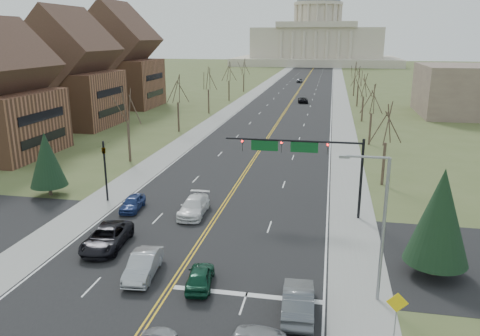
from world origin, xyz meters
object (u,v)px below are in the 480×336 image
at_px(car_sb_outer_second, 133,203).
at_px(car_far_sb, 300,80).
at_px(car_sb_inner_second, 194,206).
at_px(car_sb_inner_lead, 143,265).
at_px(car_sb_outer_lead, 107,237).
at_px(car_nb_inner_lead, 200,276).
at_px(car_nb_outer_lead, 298,301).
at_px(signal_mast, 303,153).
at_px(street_light, 380,220).
at_px(warn_sign, 397,307).
at_px(signal_left, 105,164).
at_px(car_far_nb, 303,100).

relative_size(car_sb_outer_second, car_far_sb, 0.93).
bearing_deg(car_sb_inner_second, car_sb_inner_lead, -92.81).
height_order(car_sb_outer_lead, car_sb_inner_second, car_sb_outer_lead).
relative_size(car_nb_inner_lead, car_sb_inner_second, 0.75).
height_order(car_nb_outer_lead, car_sb_outer_lead, car_nb_outer_lead).
distance_m(car_nb_inner_lead, car_sb_outer_second, 15.64).
distance_m(signal_mast, car_sb_inner_lead, 17.29).
relative_size(car_sb_inner_lead, car_sb_outer_second, 1.20).
bearing_deg(car_sb_inner_lead, street_light, -5.81).
bearing_deg(car_sb_outer_second, warn_sign, -40.31).
distance_m(signal_left, car_sb_outer_second, 4.99).
distance_m(street_light, car_nb_outer_lead, 6.69).
xyz_separation_m(car_nb_inner_lead, car_sb_outer_lead, (-8.55, 4.23, 0.12)).
relative_size(car_nb_outer_lead, car_sb_outer_lead, 0.88).
height_order(signal_left, car_sb_inner_lead, signal_left).
relative_size(car_sb_outer_lead, car_sb_inner_second, 1.09).
bearing_deg(warn_sign, car_nb_outer_lead, 163.24).
height_order(signal_mast, car_far_sb, signal_mast).
relative_size(car_nb_outer_lead, car_far_nb, 1.05).
relative_size(street_light, car_sb_outer_second, 2.30).
bearing_deg(signal_mast, car_nb_inner_lead, -111.68).
xyz_separation_m(warn_sign, car_sb_outer_lead, (-20.18, 7.72, -1.20)).
relative_size(car_nb_inner_lead, car_far_nb, 0.82).
distance_m(car_sb_outer_lead, car_far_nb, 84.79).
bearing_deg(car_sb_inner_lead, car_nb_outer_lead, -18.98).
xyz_separation_m(car_sb_outer_second, car_far_nb, (10.91, 76.37, 0.00)).
relative_size(signal_mast, car_sb_outer_second, 3.08).
xyz_separation_m(car_nb_inner_lead, car_sb_inner_second, (-3.96, 12.09, 0.09)).
bearing_deg(car_sb_outer_second, car_nb_inner_lead, -55.14).
bearing_deg(car_far_sb, car_sb_inner_second, -86.74).
bearing_deg(signal_mast, car_far_sb, 94.08).
bearing_deg(car_nb_inner_lead, street_light, 174.81).
relative_size(car_sb_inner_lead, car_sb_inner_second, 0.89).
height_order(car_sb_outer_second, car_far_nb, car_far_nb).
relative_size(warn_sign, car_sb_outer_second, 0.73).
bearing_deg(warn_sign, car_sb_outer_lead, 159.07).
height_order(signal_mast, car_nb_inner_lead, signal_mast).
bearing_deg(signal_mast, car_sb_inner_lead, -125.78).
bearing_deg(car_nb_inner_lead, car_far_sb, -96.60).
bearing_deg(street_light, warn_sign, -79.25).
relative_size(car_sb_outer_second, car_far_nb, 0.81).
distance_m(car_sb_outer_second, car_far_sb, 127.61).
xyz_separation_m(signal_mast, car_sb_outer_second, (-15.47, -1.91, -5.08)).
distance_m(signal_mast, car_nb_outer_lead, 16.71).
bearing_deg(warn_sign, car_sb_inner_lead, 165.48).
relative_size(signal_left, car_sb_inner_second, 1.13).
relative_size(car_sb_outer_lead, car_sb_outer_second, 1.47).
distance_m(signal_mast, car_far_sb, 125.95).
bearing_deg(car_nb_inner_lead, car_sb_outer_lead, -34.32).
xyz_separation_m(warn_sign, car_nb_inner_lead, (-11.63, 3.49, -1.32)).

